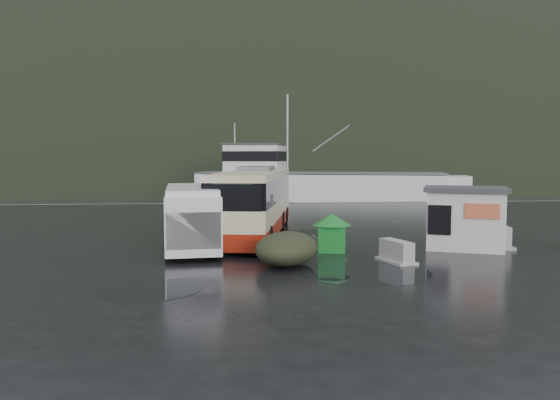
{
  "coord_description": "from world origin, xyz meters",
  "views": [
    {
      "loc": [
        -1.47,
        -20.13,
        3.49
      ],
      "look_at": [
        0.39,
        1.88,
        1.7
      ],
      "focal_mm": 35.0,
      "sensor_mm": 36.0,
      "label": 1
    }
  ],
  "objects": [
    {
      "name": "ground",
      "position": [
        0.0,
        0.0,
        0.0
      ],
      "size": [
        160.0,
        160.0,
        0.0
      ],
      "primitive_type": "plane",
      "color": "black",
      "rests_on": "ground"
    },
    {
      "name": "harbor_water",
      "position": [
        0.0,
        110.0,
        0.0
      ],
      "size": [
        300.0,
        180.0,
        0.02
      ],
      "primitive_type": "cube",
      "color": "black",
      "rests_on": "ground"
    },
    {
      "name": "quay_edge",
      "position": [
        0.0,
        20.0,
        0.0
      ],
      "size": [
        160.0,
        0.6,
        1.5
      ],
      "primitive_type": "cube",
      "color": "#999993",
      "rests_on": "ground"
    },
    {
      "name": "headland",
      "position": [
        10.0,
        250.0,
        0.0
      ],
      "size": [
        780.0,
        540.0,
        570.0
      ],
      "primitive_type": "ellipsoid",
      "color": "black",
      "rests_on": "ground"
    },
    {
      "name": "coach_bus",
      "position": [
        -0.59,
        3.73,
        0.0
      ],
      "size": [
        4.59,
        11.1,
        3.04
      ],
      "primitive_type": null,
      "rotation": [
        0.0,
        0.0,
        -0.18
      ],
      "color": "beige",
      "rests_on": "ground"
    },
    {
      "name": "white_van",
      "position": [
        -3.05,
        0.27,
        0.0
      ],
      "size": [
        2.51,
        5.86,
        2.38
      ],
      "primitive_type": null,
      "rotation": [
        0.0,
        0.0,
        0.1
      ],
      "color": "silver",
      "rests_on": "ground"
    },
    {
      "name": "waste_bin_left",
      "position": [
        2.09,
        -0.61,
        0.0
      ],
      "size": [
        1.18,
        1.18,
        1.4
      ],
      "primitive_type": null,
      "rotation": [
        0.0,
        0.0,
        -0.19
      ],
      "color": "#147424",
      "rests_on": "ground"
    },
    {
      "name": "waste_bin_right",
      "position": [
        7.18,
        0.46,
        0.0
      ],
      "size": [
        1.18,
        1.18,
        1.32
      ],
      "primitive_type": null,
      "rotation": [
        0.0,
        0.0,
        0.28
      ],
      "color": "#147424",
      "rests_on": "ground"
    },
    {
      "name": "dome_tent",
      "position": [
        0.21,
        -2.93,
        0.0
      ],
      "size": [
        2.81,
        3.24,
        1.06
      ],
      "primitive_type": null,
      "rotation": [
        0.0,
        0.0,
        -0.38
      ],
      "color": "#292F1C",
      "rests_on": "ground"
    },
    {
      "name": "ticket_kiosk",
      "position": [
        7.17,
        -0.45,
        0.0
      ],
      "size": [
        3.6,
        3.2,
        2.33
      ],
      "primitive_type": null,
      "rotation": [
        0.0,
        0.0,
        -0.38
      ],
      "color": "silver",
      "rests_on": "ground"
    },
    {
      "name": "jersey_barrier_a",
      "position": [
        3.84,
        -2.82,
        0.0
      ],
      "size": [
        1.15,
        1.61,
        0.73
      ],
      "primitive_type": null,
      "rotation": [
        0.0,
        0.0,
        0.32
      ],
      "color": "#999993",
      "rests_on": "ground"
    },
    {
      "name": "jersey_barrier_c",
      "position": [
        8.61,
        -0.19,
        0.0
      ],
      "size": [
        1.12,
        1.82,
        0.85
      ],
      "primitive_type": null,
      "rotation": [
        0.0,
        0.0,
        -0.16
      ],
      "color": "#999993",
      "rests_on": "ground"
    },
    {
      "name": "fishing_trawler",
      "position": [
        6.44,
        29.75,
        0.0
      ],
      "size": [
        26.99,
        12.82,
        10.57
      ],
      "primitive_type": null,
      "rotation": [
        0.0,
        0.0,
        -0.28
      ],
      "color": "silver",
      "rests_on": "ground"
    },
    {
      "name": "puddles",
      "position": [
        0.88,
        -2.33,
        0.01
      ],
      "size": [
        9.52,
        12.5,
        0.01
      ],
      "color": "black",
      "rests_on": "ground"
    }
  ]
}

